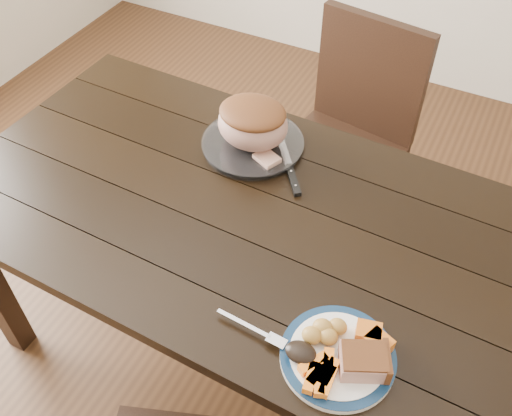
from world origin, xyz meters
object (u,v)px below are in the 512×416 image
at_px(chair_far, 350,130).
at_px(roast_joint, 253,124).
at_px(serving_platter, 253,145).
at_px(fork, 256,330).
at_px(dining_table, 234,228).
at_px(carving_knife, 290,171).
at_px(pork_slice, 364,361).
at_px(dinner_plate, 338,357).

distance_m(chair_far, roast_joint, 0.60).
height_order(serving_platter, fork, fork).
distance_m(dining_table, fork, 0.42).
bearing_deg(dining_table, carving_knife, 66.82).
relative_size(pork_slice, carving_knife, 0.37).
relative_size(serving_platter, carving_knife, 1.13).
bearing_deg(dinner_plate, serving_platter, 131.88).
xyz_separation_m(dinner_plate, fork, (-0.19, -0.03, 0.01)).
xyz_separation_m(pork_slice, fork, (-0.24, -0.02, -0.02)).
bearing_deg(dining_table, pork_slice, -32.50).
distance_m(serving_platter, fork, 0.66).
relative_size(dining_table, pork_slice, 16.31).
bearing_deg(dining_table, roast_joint, 105.31).
bearing_deg(carving_knife, dining_table, -60.23).
height_order(dining_table, fork, fork).
bearing_deg(pork_slice, dining_table, 147.50).
bearing_deg(carving_knife, dinner_plate, -2.44).
relative_size(dinner_plate, roast_joint, 1.19).
bearing_deg(dinner_plate, dining_table, 144.60).
bearing_deg(dining_table, dinner_plate, -35.40).
bearing_deg(chair_far, serving_platter, 80.46).
relative_size(dining_table, dinner_plate, 6.38).
height_order(chair_far, fork, chair_far).
bearing_deg(dining_table, serving_platter, 105.31).
distance_m(dinner_plate, fork, 0.19).
height_order(roast_joint, carving_knife, roast_joint).
bearing_deg(carving_knife, serving_platter, -146.77).
height_order(chair_far, pork_slice, chair_far).
bearing_deg(serving_platter, dinner_plate, -48.12).
xyz_separation_m(roast_joint, carving_knife, (0.15, -0.05, -0.08)).
relative_size(pork_slice, fork, 0.56).
xyz_separation_m(serving_platter, roast_joint, (0.00, 0.00, 0.08)).
height_order(chair_far, carving_knife, chair_far).
bearing_deg(chair_far, pork_slice, 118.99).
distance_m(chair_far, pork_slice, 1.15).
height_order(pork_slice, roast_joint, roast_joint).
height_order(dining_table, chair_far, chair_far).
relative_size(pork_slice, roast_joint, 0.47).
height_order(dinner_plate, serving_platter, serving_platter).
relative_size(fork, roast_joint, 0.83).
distance_m(serving_platter, carving_knife, 0.16).
bearing_deg(serving_platter, chair_far, 71.96).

